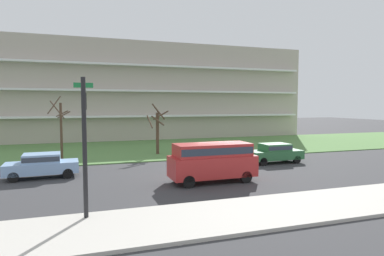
# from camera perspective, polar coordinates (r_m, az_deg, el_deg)

# --- Properties ---
(ground) EXTENTS (160.00, 160.00, 0.00)m
(ground) POSITION_cam_1_polar(r_m,az_deg,el_deg) (22.15, 3.27, -8.14)
(ground) COLOR #38383A
(sidewalk_curb_near) EXTENTS (80.00, 4.00, 0.15)m
(sidewalk_curb_near) POSITION_cam_1_polar(r_m,az_deg,el_deg) (15.23, 14.70, -13.68)
(sidewalk_curb_near) COLOR #BCB7AD
(sidewalk_curb_near) RESTS_ON ground
(grass_lawn_strip) EXTENTS (80.00, 16.00, 0.08)m
(grass_lawn_strip) POSITION_cam_1_polar(r_m,az_deg,el_deg) (35.36, -5.09, -3.49)
(grass_lawn_strip) COLOR #547F42
(grass_lawn_strip) RESTS_ON ground
(apartment_building) EXTENTS (45.77, 13.30, 12.95)m
(apartment_building) POSITION_cam_1_polar(r_m,az_deg,el_deg) (49.00, -8.94, 6.12)
(apartment_building) COLOR #B2A899
(apartment_building) RESTS_ON ground
(tree_far_left) EXTENTS (1.82, 1.88, 5.46)m
(tree_far_left) POSITION_cam_1_polar(r_m,az_deg,el_deg) (29.51, -22.01, 0.13)
(tree_far_left) COLOR #4C3828
(tree_far_left) RESTS_ON ground
(tree_left) EXTENTS (2.05, 2.03, 4.83)m
(tree_left) POSITION_cam_1_polar(r_m,az_deg,el_deg) (30.60, -6.10, -0.13)
(tree_left) COLOR #4C3828
(tree_left) RESTS_ON ground
(sedan_green_near_left) EXTENTS (4.42, 1.85, 1.57)m
(sedan_green_near_left) POSITION_cam_1_polar(r_m,az_deg,el_deg) (27.15, 14.29, -4.12)
(sedan_green_near_left) COLOR #2D6B3D
(sedan_green_near_left) RESTS_ON ground
(van_red_center_left) EXTENTS (5.23, 2.08, 2.36)m
(van_red_center_left) POSITION_cam_1_polar(r_m,az_deg,el_deg) (19.82, 3.59, -5.48)
(van_red_center_left) COLOR #B22828
(van_red_center_left) RESTS_ON ground
(sedan_blue_center_right) EXTENTS (4.49, 2.02, 1.57)m
(sedan_blue_center_right) POSITION_cam_1_polar(r_m,az_deg,el_deg) (23.12, -24.79, -5.80)
(sedan_blue_center_right) COLOR #8CB2E0
(sedan_blue_center_right) RESTS_ON ground
(traffic_signal_mast) EXTENTS (0.90, 5.49, 5.77)m
(traffic_signal_mast) POSITION_cam_1_polar(r_m,az_deg,el_deg) (15.50, -18.37, 1.30)
(traffic_signal_mast) COLOR black
(traffic_signal_mast) RESTS_ON ground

